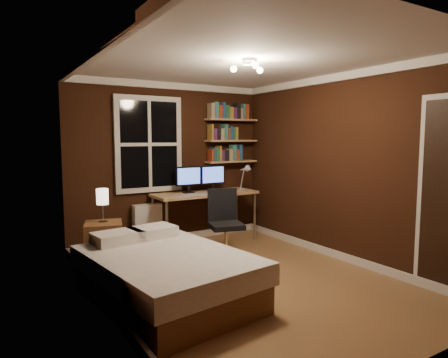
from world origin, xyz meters
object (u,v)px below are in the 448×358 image
office_chair (225,233)px  nightstand (104,244)px  monitor_right (213,178)px  desk (205,196)px  monitor_left (189,180)px  bed (166,275)px  bedside_lamp (103,206)px  radiator (147,225)px  desk_lamp (245,177)px

office_chair → nightstand: bearing=175.6°
nightstand → monitor_right: 2.09m
desk → monitor_left: monitor_left is taller
monitor_right → bed: bearing=-130.4°
desk → office_chair: (-0.22, -0.96, -0.37)m
nightstand → desk: (1.71, 0.42, 0.44)m
nightstand → bedside_lamp: 0.50m
radiator → bed: bearing=-105.5°
bedside_lamp → monitor_right: (1.90, 0.50, 0.21)m
radiator → desk: (0.89, -0.22, 0.41)m
radiator → office_chair: (0.67, -1.18, 0.04)m
nightstand → monitor_right: monitor_right is taller
monitor_left → radiator: bearing=168.2°
nightstand → bedside_lamp: size_ratio=1.32×
bed → bedside_lamp: (-0.25, 1.43, 0.53)m
monitor_left → nightstand: bearing=-161.0°
bed → monitor_right: (1.65, 1.94, 0.73)m
bed → office_chair: office_chair is taller
monitor_right → desk_lamp: size_ratio=0.98×
nightstand → desk_lamp: bearing=22.6°
bedside_lamp → desk: bedside_lamp is taller
desk → monitor_right: size_ratio=3.88×
monitor_right → monitor_left: bearing=180.0°
office_chair → bedside_lamp: bearing=175.6°
desk → radiator: bearing=166.2°
monitor_right → office_chair: monitor_right is taller
bedside_lamp → monitor_right: monitor_right is taller
desk_lamp → office_chair: (-0.89, -0.83, -0.65)m
bed → bedside_lamp: bearing=92.1°
radiator → desk_lamp: bearing=-12.5°
monitor_right → radiator: bearing=172.9°
nightstand → office_chair: 1.59m
monitor_left → monitor_right: same height
bedside_lamp → desk_lamp: (2.39, 0.29, 0.22)m
radiator → monitor_left: 0.94m
radiator → desk: bearing=-13.8°
bedside_lamp → desk: 1.76m
office_chair → desk: bearing=92.8°
bed → office_chair: bearing=27.8°
bedside_lamp → radiator: (0.83, 0.64, -0.47)m
monitor_right → desk_lamp: desk_lamp is taller
desk_lamp → radiator: bearing=167.5°
bedside_lamp → bed: bearing=-80.1°
nightstand → monitor_left: (1.46, 0.50, 0.71)m
bed → monitor_left: size_ratio=4.63×
radiator → desk: 1.00m
nightstand → monitor_right: bearing=30.5°
nightstand → monitor_left: bearing=34.7°
desk_lamp → desk: bearing=169.1°
bedside_lamp → office_chair: bedside_lamp is taller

